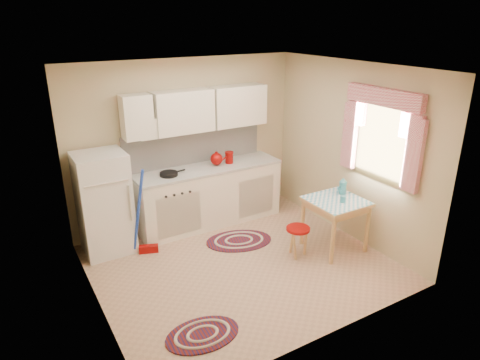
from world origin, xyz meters
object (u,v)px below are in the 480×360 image
(fridge, at_px, (104,204))
(base_cabinets, at_px, (209,196))
(table, at_px, (334,224))
(stool, at_px, (297,242))

(fridge, xyz_separation_m, base_cabinets, (1.59, 0.05, -0.26))
(fridge, bearing_deg, base_cabinets, 1.80)
(fridge, bearing_deg, table, -29.61)
(fridge, xyz_separation_m, table, (2.71, -1.54, -0.34))
(fridge, height_order, table, fridge)
(base_cabinets, relative_size, table, 3.12)
(fridge, relative_size, stool, 3.33)
(fridge, relative_size, table, 1.94)
(base_cabinets, xyz_separation_m, stool, (0.56, -1.51, -0.23))
(table, relative_size, stool, 1.71)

